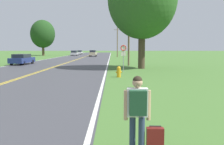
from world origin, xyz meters
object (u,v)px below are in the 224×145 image
fire_hydrant (118,72)px  car_white_sedan_distant (79,52)px  hitchhiker_person (137,107)px  suitcase (154,141)px  traffic_sign (123,51)px  car_silver_van_receding (74,53)px  car_dark_blue_sedan_mid_near (22,59)px  tree_behind_sign (42,34)px  car_champagne_suv_mid_far (92,53)px

fire_hydrant → car_white_sedan_distant: car_white_sedan_distant is taller
hitchhiker_person → fire_hydrant: hitchhiker_person is taller
suitcase → traffic_sign: (0.18, 18.11, 1.67)m
car_silver_van_receding → suitcase: bearing=-169.3°
car_dark_blue_sedan_mid_near → car_silver_van_receding: (1.00, 40.36, 0.06)m
hitchhiker_person → car_silver_van_receding: hitchhiker_person is taller
fire_hydrant → tree_behind_sign: tree_behind_sign is taller
traffic_sign → car_dark_blue_sedan_mid_near: bearing=143.7°
car_champagne_suv_mid_far → fire_hydrant: bearing=9.8°
fire_hydrant → car_dark_blue_sedan_mid_near: bearing=132.1°
hitchhiker_person → tree_behind_sign: tree_behind_sign is taller
traffic_sign → tree_behind_sign: size_ratio=0.24×
car_dark_blue_sedan_mid_near → traffic_sign: bearing=-123.7°
car_dark_blue_sedan_mid_near → suitcase: bearing=-151.8°
suitcase → fire_hydrant: fire_hydrant is taller
car_dark_blue_sedan_mid_near → car_champagne_suv_mid_far: bearing=-10.4°
fire_hydrant → car_champagne_suv_mid_far: size_ratio=0.21×
hitchhiker_person → car_white_sedan_distant: bearing=10.1°
suitcase → car_champagne_suv_mid_far: size_ratio=0.15×
fire_hydrant → suitcase: bearing=-88.4°
suitcase → tree_behind_sign: 71.24m
fire_hydrant → car_champagne_suv_mid_far: bearing=97.0°
fire_hydrant → car_white_sedan_distant: bearing=100.2°
traffic_sign → fire_hydrant: bearing=-97.4°
suitcase → car_silver_van_receding: bearing=11.9°
car_dark_blue_sedan_mid_near → car_white_sedan_distant: bearing=2.0°
car_champagne_suv_mid_far → car_silver_van_receding: (-6.38, 8.45, -0.10)m
suitcase → car_silver_van_receding: size_ratio=0.13×
car_dark_blue_sedan_mid_near → fire_hydrant: bearing=-135.3°
suitcase → car_dark_blue_sedan_mid_near: (-13.50, 28.17, 0.47)m
suitcase → hitchhiker_person: bearing=85.9°
hitchhiker_person → fire_hydrant: size_ratio=1.96×
fire_hydrant → traffic_sign: (0.57, 4.46, 1.53)m
traffic_sign → suitcase: bearing=-90.6°
car_champagne_suv_mid_far → hitchhiker_person: bearing=8.2°
suitcase → car_dark_blue_sedan_mid_near: 31.24m
car_dark_blue_sedan_mid_near → hitchhiker_person: bearing=-152.4°
traffic_sign → car_white_sedan_distant: traffic_sign is taller
hitchhiker_person → car_dark_blue_sedan_mid_near: (-13.11, 28.14, -0.28)m
car_champagne_suv_mid_far → car_dark_blue_sedan_mid_near: bearing=-10.3°
tree_behind_sign → car_white_sedan_distant: bearing=59.5°
traffic_sign → car_champagne_suv_mid_far: (-6.30, 41.97, -1.04)m
traffic_sign → car_silver_van_receding: size_ratio=0.54×
traffic_sign → car_white_sedan_distant: size_ratio=0.55×
car_champagne_suv_mid_far → car_silver_van_receding: car_champagne_suv_mid_far is taller
hitchhiker_person → car_white_sedan_distant: hitchhiker_person is taller
hitchhiker_person → car_silver_van_receding: (-12.11, 68.50, -0.22)m
car_silver_van_receding → tree_behind_sign: bearing=96.6°
car_silver_van_receding → car_white_sedan_distant: bearing=1.8°
car_white_sedan_distant → car_dark_blue_sedan_mid_near: bearing=-179.7°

